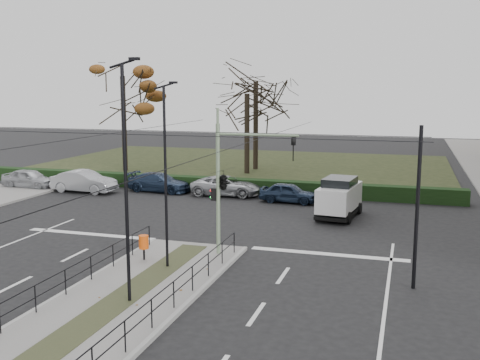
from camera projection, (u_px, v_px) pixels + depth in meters
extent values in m
plane|color=black|center=(152.00, 280.00, 21.53)|extent=(140.00, 140.00, 0.00)
cube|color=slate|center=(120.00, 302.00, 19.15)|extent=(4.40, 15.00, 0.14)
cube|color=black|center=(242.00, 165.00, 53.46)|extent=(38.00, 26.00, 0.10)
cube|color=black|center=(189.00, 183.00, 40.73)|extent=(38.00, 1.00, 1.00)
cylinder|color=black|center=(149.00, 236.00, 25.80)|extent=(0.04, 0.04, 0.90)
cylinder|color=black|center=(234.00, 243.00, 24.62)|extent=(0.04, 0.04, 0.90)
cylinder|color=black|center=(65.00, 270.00, 19.49)|extent=(0.04, 13.20, 0.04)
cylinder|color=black|center=(173.00, 281.00, 18.32)|extent=(0.04, 13.20, 0.04)
cylinder|color=black|center=(417.00, 209.00, 20.18)|extent=(0.14, 0.14, 6.00)
cylinder|color=black|center=(160.00, 135.00, 21.59)|extent=(20.00, 0.02, 0.02)
cylinder|color=black|center=(180.00, 131.00, 23.48)|extent=(20.00, 0.02, 0.02)
cylinder|color=black|center=(33.00, 145.00, 19.79)|extent=(0.02, 34.00, 0.02)
cylinder|color=black|center=(221.00, 151.00, 17.78)|extent=(0.02, 34.00, 0.02)
cylinder|color=gray|center=(218.00, 190.00, 24.14)|extent=(0.17, 0.17, 5.67)
cylinder|color=gray|center=(257.00, 135.00, 23.25)|extent=(3.49, 0.11, 0.11)
imported|color=black|center=(293.00, 149.00, 22.90)|extent=(0.19, 0.22, 0.98)
imported|color=black|center=(223.00, 180.00, 24.00)|extent=(0.80, 2.21, 0.87)
cube|color=black|center=(214.00, 194.00, 24.23)|extent=(0.24, 0.17, 0.55)
sphere|color=#FF0C0C|center=(211.00, 190.00, 24.24)|extent=(0.12, 0.12, 0.12)
sphere|color=#0CE533|center=(212.00, 197.00, 24.28)|extent=(0.12, 0.12, 0.12)
cylinder|color=black|center=(144.00, 254.00, 23.60)|extent=(0.08, 0.08, 0.51)
cylinder|color=#E54E0D|center=(144.00, 242.00, 23.52)|extent=(0.41, 0.41, 0.57)
cylinder|color=black|center=(126.00, 186.00, 18.43)|extent=(0.12, 0.12, 7.91)
cube|color=black|center=(134.00, 59.00, 17.64)|extent=(0.35, 0.14, 0.10)
cylinder|color=black|center=(166.00, 179.00, 22.16)|extent=(0.11, 0.11, 7.22)
cube|color=black|center=(173.00, 82.00, 21.44)|extent=(0.32, 0.13, 0.09)
imported|color=#9DA0A5|center=(29.00, 179.00, 41.33)|extent=(4.30, 1.92, 1.44)
imported|color=#9DA0A5|center=(84.00, 181.00, 39.71)|extent=(4.77, 1.82, 1.55)
imported|color=#1B283F|center=(159.00, 182.00, 39.96)|extent=(4.80, 2.28, 1.35)
imported|color=#9DA0A5|center=(226.00, 186.00, 38.54)|extent=(4.95, 2.50, 1.34)
cube|color=silver|center=(339.00, 197.00, 31.92)|extent=(2.22, 4.31, 1.34)
cube|color=black|center=(340.00, 183.00, 31.79)|extent=(1.86, 2.45, 0.63)
cube|color=black|center=(339.00, 212.00, 32.06)|extent=(2.26, 4.40, 0.18)
cylinder|color=black|center=(349.00, 218.00, 30.48)|extent=(0.30, 0.68, 0.66)
cylinder|color=black|center=(318.00, 215.00, 31.17)|extent=(0.30, 0.68, 0.66)
cylinder|color=black|center=(359.00, 208.00, 32.94)|extent=(0.30, 0.68, 0.66)
cylinder|color=black|center=(330.00, 206.00, 33.63)|extent=(0.30, 0.68, 0.66)
cylinder|color=black|center=(124.00, 124.00, 49.22)|extent=(0.44, 0.44, 8.26)
ellipsoid|color=#5B3014|center=(122.00, 76.00, 48.56)|extent=(6.92, 6.92, 5.19)
cylinder|color=black|center=(256.00, 125.00, 50.23)|extent=(0.44, 0.44, 7.83)
cylinder|color=black|center=(247.00, 134.00, 47.70)|extent=(0.44, 0.44, 6.76)
imported|color=#1B283F|center=(289.00, 193.00, 36.17)|extent=(3.85, 1.76, 1.28)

